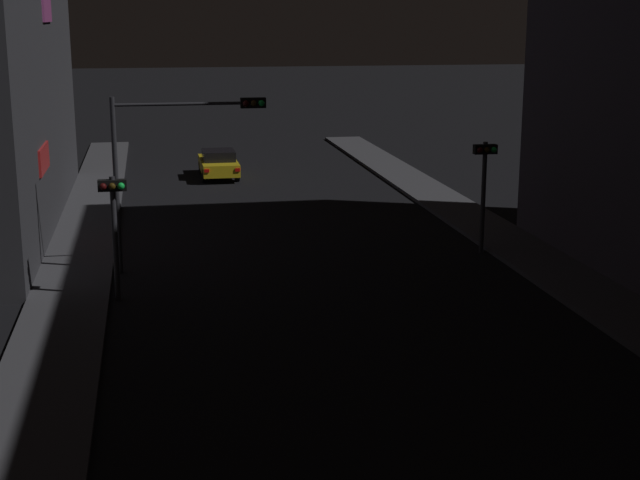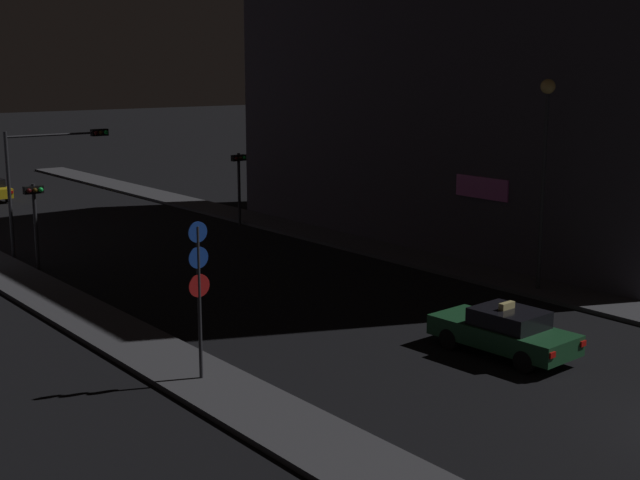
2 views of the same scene
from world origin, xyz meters
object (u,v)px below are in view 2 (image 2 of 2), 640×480
object	(u,v)px
traffic_light_overhead	(48,164)
street_lamp_near_block	(545,144)
traffic_light_left_kerb	(35,208)
sign_pole_left	(199,285)
taxi	(504,331)
traffic_light_right_kerb	(239,174)

from	to	relation	value
traffic_light_overhead	street_lamp_near_block	world-z (taller)	street_lamp_near_block
traffic_light_left_kerb	street_lamp_near_block	world-z (taller)	street_lamp_near_block
traffic_light_left_kerb	sign_pole_left	bearing A→B (deg)	-95.21
traffic_light_overhead	traffic_light_left_kerb	bearing A→B (deg)	-121.07
taxi	traffic_light_right_kerb	bearing A→B (deg)	76.38
sign_pole_left	street_lamp_near_block	world-z (taller)	street_lamp_near_block
traffic_light_left_kerb	sign_pole_left	distance (m)	15.85
traffic_light_overhead	traffic_light_right_kerb	bearing A→B (deg)	2.38
traffic_light_right_kerb	taxi	bearing A→B (deg)	-103.62
street_lamp_near_block	traffic_light_right_kerb	bearing A→B (deg)	93.59
sign_pole_left	traffic_light_overhead	bearing A→B (deg)	80.18
traffic_light_right_kerb	sign_pole_left	xyz separation A→B (m)	(-13.76, -19.23, -0.03)
traffic_light_left_kerb	sign_pole_left	size ratio (longest dim) A/B	0.85
taxi	street_lamp_near_block	world-z (taller)	street_lamp_near_block
traffic_light_overhead	traffic_light_right_kerb	distance (m)	10.60
taxi	sign_pole_left	world-z (taller)	sign_pole_left
sign_pole_left	street_lamp_near_block	size ratio (longest dim) A/B	0.55
sign_pole_left	taxi	bearing A→B (deg)	-23.09
traffic_light_left_kerb	traffic_light_right_kerb	xyz separation A→B (m)	(12.32, 3.45, 0.15)
traffic_light_overhead	traffic_light_left_kerb	distance (m)	3.80
traffic_light_left_kerb	street_lamp_near_block	distance (m)	20.65
traffic_light_overhead	traffic_light_left_kerb	xyz separation A→B (m)	(-1.81, -3.01, -1.45)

